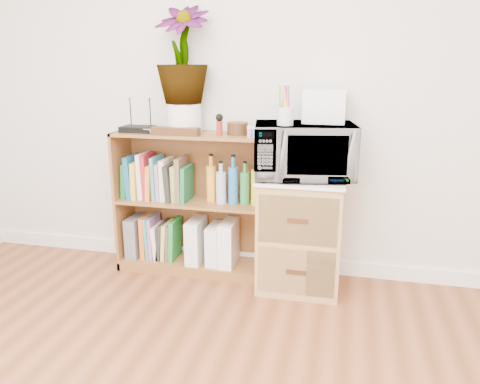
% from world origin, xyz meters
% --- Properties ---
extents(skirting_board, '(4.00, 0.02, 0.10)m').
position_xyz_m(skirting_board, '(0.00, 2.24, 0.05)').
color(skirting_board, white).
rests_on(skirting_board, ground).
extents(bookshelf, '(1.00, 0.30, 0.95)m').
position_xyz_m(bookshelf, '(-0.35, 2.10, 0.47)').
color(bookshelf, brown).
rests_on(bookshelf, ground).
extents(wicker_unit, '(0.50, 0.45, 0.70)m').
position_xyz_m(wicker_unit, '(0.40, 2.02, 0.35)').
color(wicker_unit, '#9E7542').
rests_on(wicker_unit, ground).
extents(microwave, '(0.64, 0.49, 0.32)m').
position_xyz_m(microwave, '(0.40, 2.02, 0.88)').
color(microwave, white).
rests_on(microwave, wicker_unit).
extents(pen_cup, '(0.09, 0.09, 0.10)m').
position_xyz_m(pen_cup, '(0.30, 1.92, 1.10)').
color(pen_cup, silver).
rests_on(pen_cup, microwave).
extents(small_appliance, '(0.25, 0.20, 0.19)m').
position_xyz_m(small_appliance, '(0.51, 2.09, 1.14)').
color(small_appliance, white).
rests_on(small_appliance, microwave).
extents(router, '(0.21, 0.14, 0.04)m').
position_xyz_m(router, '(-0.70, 2.08, 0.97)').
color(router, black).
rests_on(router, bookshelf).
extents(white_bowl, '(0.13, 0.13, 0.03)m').
position_xyz_m(white_bowl, '(-0.60, 2.07, 0.97)').
color(white_bowl, white).
rests_on(white_bowl, bookshelf).
extents(plant_pot, '(0.22, 0.22, 0.19)m').
position_xyz_m(plant_pot, '(-0.38, 2.12, 1.04)').
color(plant_pot, white).
rests_on(plant_pot, bookshelf).
extents(potted_plant, '(0.34, 0.34, 0.60)m').
position_xyz_m(potted_plant, '(-0.38, 2.12, 1.44)').
color(potted_plant, '#407C31').
rests_on(potted_plant, plant_pot).
extents(trinket_box, '(0.31, 0.08, 0.05)m').
position_xyz_m(trinket_box, '(-0.40, 2.00, 0.97)').
color(trinket_box, '#331B0E').
rests_on(trinket_box, bookshelf).
extents(kokeshi_doll, '(0.04, 0.04, 0.09)m').
position_xyz_m(kokeshi_doll, '(-0.13, 2.06, 0.99)').
color(kokeshi_doll, '#9F1F13').
rests_on(kokeshi_doll, bookshelf).
extents(wooden_bowl, '(0.13, 0.13, 0.08)m').
position_xyz_m(wooden_bowl, '(-0.03, 2.11, 0.99)').
color(wooden_bowl, '#361D0E').
rests_on(wooden_bowl, bookshelf).
extents(paint_jars, '(0.10, 0.04, 0.05)m').
position_xyz_m(paint_jars, '(0.10, 2.01, 0.98)').
color(paint_jars, '#D17486').
rests_on(paint_jars, bookshelf).
extents(file_box, '(0.08, 0.22, 0.28)m').
position_xyz_m(file_box, '(-0.76, 2.10, 0.21)').
color(file_box, slate).
rests_on(file_box, bookshelf).
extents(magazine_holder_left, '(0.09, 0.24, 0.30)m').
position_xyz_m(magazine_holder_left, '(-0.32, 2.09, 0.22)').
color(magazine_holder_left, white).
rests_on(magazine_holder_left, bookshelf).
extents(magazine_holder_mid, '(0.08, 0.21, 0.27)m').
position_xyz_m(magazine_holder_mid, '(-0.18, 2.09, 0.20)').
color(magazine_holder_mid, white).
rests_on(magazine_holder_mid, bookshelf).
extents(magazine_holder_right, '(0.09, 0.24, 0.30)m').
position_xyz_m(magazine_holder_right, '(-0.09, 2.09, 0.22)').
color(magazine_holder_right, white).
rests_on(magazine_holder_right, bookshelf).
extents(cookbooks, '(0.47, 0.20, 0.31)m').
position_xyz_m(cookbooks, '(-0.58, 2.10, 0.63)').
color(cookbooks, '#1A6328').
rests_on(cookbooks, bookshelf).
extents(liquor_bottles, '(0.46, 0.07, 0.31)m').
position_xyz_m(liquor_bottles, '(-0.01, 2.10, 0.64)').
color(liquor_bottles, gold).
rests_on(liquor_bottles, bookshelf).
extents(lower_books, '(0.25, 0.19, 0.30)m').
position_xyz_m(lower_books, '(-0.58, 2.10, 0.21)').
color(lower_books, '#CF6424').
rests_on(lower_books, bookshelf).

